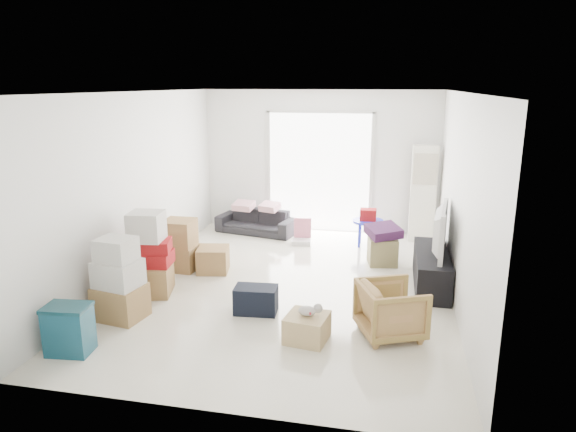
{
  "coord_description": "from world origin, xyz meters",
  "views": [
    {
      "loc": [
        1.4,
        -6.73,
        2.81
      ],
      "look_at": [
        -0.04,
        0.2,
        0.98
      ],
      "focal_mm": 32.0,
      "sensor_mm": 36.0,
      "label": 1
    }
  ],
  "objects_px": {
    "television": "(433,247)",
    "kids_table": "(368,219)",
    "ac_tower": "(423,194)",
    "wood_crate": "(307,328)",
    "storage_bins": "(69,329)",
    "ottoman": "(382,251)",
    "tv_console": "(431,269)",
    "sofa": "(256,218)",
    "armchair": "(391,307)"
  },
  "relations": [
    {
      "from": "storage_bins",
      "to": "wood_crate",
      "type": "bearing_deg",
      "value": 18.02
    },
    {
      "from": "tv_console",
      "to": "wood_crate",
      "type": "bearing_deg",
      "value": -127.08
    },
    {
      "from": "ac_tower",
      "to": "kids_table",
      "type": "bearing_deg",
      "value": -150.35
    },
    {
      "from": "armchair",
      "to": "wood_crate",
      "type": "relative_size",
      "value": 1.54
    },
    {
      "from": "tv_console",
      "to": "ottoman",
      "type": "distance_m",
      "value": 1.07
    },
    {
      "from": "ac_tower",
      "to": "storage_bins",
      "type": "relative_size",
      "value": 3.22
    },
    {
      "from": "ottoman",
      "to": "storage_bins",
      "type": "bearing_deg",
      "value": -132.15
    },
    {
      "from": "ac_tower",
      "to": "wood_crate",
      "type": "height_order",
      "value": "ac_tower"
    },
    {
      "from": "armchair",
      "to": "ottoman",
      "type": "height_order",
      "value": "armchair"
    },
    {
      "from": "ottoman",
      "to": "armchair",
      "type": "bearing_deg",
      "value": -86.24
    },
    {
      "from": "tv_console",
      "to": "television",
      "type": "distance_m",
      "value": 0.33
    },
    {
      "from": "sofa",
      "to": "kids_table",
      "type": "bearing_deg",
      "value": 1.7
    },
    {
      "from": "television",
      "to": "kids_table",
      "type": "bearing_deg",
      "value": 36.7
    },
    {
      "from": "ac_tower",
      "to": "wood_crate",
      "type": "distance_m",
      "value": 4.48
    },
    {
      "from": "tv_console",
      "to": "storage_bins",
      "type": "bearing_deg",
      "value": -145.03
    },
    {
      "from": "ac_tower",
      "to": "sofa",
      "type": "bearing_deg",
      "value": -177.22
    },
    {
      "from": "television",
      "to": "wood_crate",
      "type": "distance_m",
      "value": 2.46
    },
    {
      "from": "wood_crate",
      "to": "ottoman",
      "type": "bearing_deg",
      "value": 74.54
    },
    {
      "from": "tv_console",
      "to": "kids_table",
      "type": "bearing_deg",
      "value": 120.08
    },
    {
      "from": "ottoman",
      "to": "sofa",
      "type": "bearing_deg",
      "value": 151.88
    },
    {
      "from": "ottoman",
      "to": "kids_table",
      "type": "relative_size",
      "value": 0.65
    },
    {
      "from": "storage_bins",
      "to": "ottoman",
      "type": "distance_m",
      "value": 4.76
    },
    {
      "from": "ottoman",
      "to": "tv_console",
      "type": "bearing_deg",
      "value": -48.67
    },
    {
      "from": "kids_table",
      "to": "storage_bins",
      "type": "bearing_deg",
      "value": -123.18
    },
    {
      "from": "wood_crate",
      "to": "sofa",
      "type": "bearing_deg",
      "value": 112.57
    },
    {
      "from": "ac_tower",
      "to": "wood_crate",
      "type": "xyz_separation_m",
      "value": [
        -1.41,
        -4.19,
        -0.73
      ]
    },
    {
      "from": "ac_tower",
      "to": "television",
      "type": "xyz_separation_m",
      "value": [
        0.05,
        -2.25,
        -0.3
      ]
    },
    {
      "from": "television",
      "to": "ottoman",
      "type": "distance_m",
      "value": 1.13
    },
    {
      "from": "sofa",
      "to": "kids_table",
      "type": "distance_m",
      "value": 2.19
    },
    {
      "from": "sofa",
      "to": "kids_table",
      "type": "xyz_separation_m",
      "value": [
        2.15,
        -0.39,
        0.18
      ]
    },
    {
      "from": "sofa",
      "to": "storage_bins",
      "type": "distance_m",
      "value": 4.89
    },
    {
      "from": "television",
      "to": "ottoman",
      "type": "height_order",
      "value": "television"
    },
    {
      "from": "sofa",
      "to": "armchair",
      "type": "xyz_separation_m",
      "value": [
        2.6,
        -3.74,
        0.05
      ]
    },
    {
      "from": "television",
      "to": "kids_table",
      "type": "distance_m",
      "value": 1.99
    },
    {
      "from": "television",
      "to": "ottoman",
      "type": "bearing_deg",
      "value": 47.95
    },
    {
      "from": "television",
      "to": "storage_bins",
      "type": "xyz_separation_m",
      "value": [
        -3.9,
        -2.73,
        -0.31
      ]
    },
    {
      "from": "tv_console",
      "to": "sofa",
      "type": "xyz_separation_m",
      "value": [
        -3.14,
        2.1,
        0.05
      ]
    },
    {
      "from": "ac_tower",
      "to": "storage_bins",
      "type": "distance_m",
      "value": 6.32
    },
    {
      "from": "sofa",
      "to": "storage_bins",
      "type": "relative_size",
      "value": 2.81
    },
    {
      "from": "ac_tower",
      "to": "television",
      "type": "height_order",
      "value": "ac_tower"
    },
    {
      "from": "tv_console",
      "to": "kids_table",
      "type": "xyz_separation_m",
      "value": [
        -0.99,
        1.72,
        0.23
      ]
    },
    {
      "from": "tv_console",
      "to": "wood_crate",
      "type": "height_order",
      "value": "tv_console"
    },
    {
      "from": "tv_console",
      "to": "kids_table",
      "type": "distance_m",
      "value": 2.0
    },
    {
      "from": "ottoman",
      "to": "kids_table",
      "type": "height_order",
      "value": "kids_table"
    },
    {
      "from": "armchair",
      "to": "kids_table",
      "type": "distance_m",
      "value": 3.38
    },
    {
      "from": "television",
      "to": "armchair",
      "type": "bearing_deg",
      "value": 168.18
    },
    {
      "from": "sofa",
      "to": "armchair",
      "type": "bearing_deg",
      "value": -43.3
    },
    {
      "from": "television",
      "to": "wood_crate",
      "type": "xyz_separation_m",
      "value": [
        -1.46,
        -1.93,
        -0.43
      ]
    },
    {
      "from": "tv_console",
      "to": "television",
      "type": "relative_size",
      "value": 1.29
    },
    {
      "from": "armchair",
      "to": "ottoman",
      "type": "relative_size",
      "value": 1.59
    }
  ]
}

